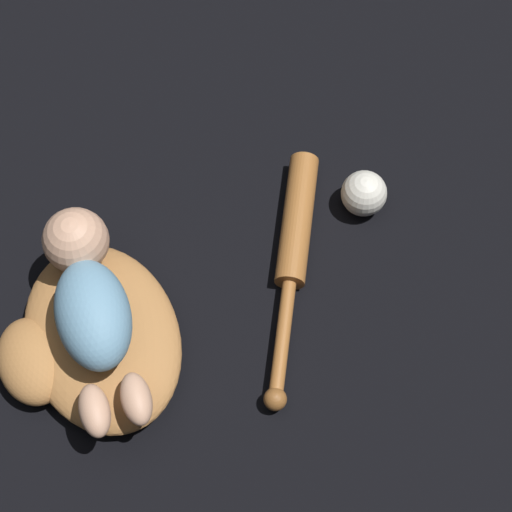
# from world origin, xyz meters

# --- Properties ---
(ground_plane) EXTENTS (6.00, 6.00, 0.00)m
(ground_plane) POSITION_xyz_m (0.00, 0.00, 0.00)
(ground_plane) COLOR black
(baseball_glove) EXTENTS (0.32, 0.28, 0.07)m
(baseball_glove) POSITION_xyz_m (-0.02, 0.01, 0.04)
(baseball_glove) COLOR #A8703D
(baseball_glove) RESTS_ON ground
(baby_figure) EXTENTS (0.35, 0.13, 0.10)m
(baby_figure) POSITION_xyz_m (0.01, -0.01, 0.12)
(baby_figure) COLOR #6693B2
(baby_figure) RESTS_ON baseball_glove
(baseball_bat) EXTENTS (0.40, 0.25, 0.05)m
(baseball_bat) POSITION_xyz_m (0.03, -0.34, 0.02)
(baseball_bat) COLOR #9E602D
(baseball_bat) RESTS_ON ground
(baseball) EXTENTS (0.08, 0.08, 0.08)m
(baseball) POSITION_xyz_m (0.06, -0.49, 0.04)
(baseball) COLOR silver
(baseball) RESTS_ON ground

